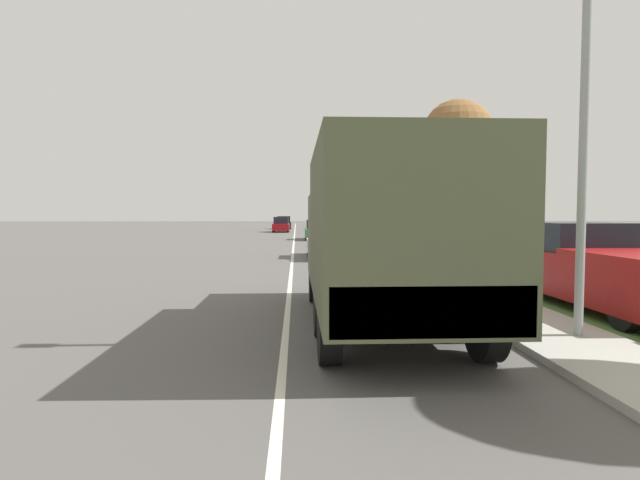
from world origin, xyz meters
The scene contains 12 objects.
ground_plane centered at (0.00, 40.00, 0.00)m, with size 180.00×180.00×0.00m, color #565451.
lane_centre_stripe centered at (0.00, 40.00, 0.00)m, with size 0.12×120.00×0.00m.
sidewalk_right centered at (4.50, 40.00, 0.06)m, with size 1.80×120.00×0.12m.
grass_strip_right centered at (8.90, 40.00, 0.01)m, with size 7.00×120.00×0.02m.
military_truck centered at (1.75, 12.18, 1.75)m, with size 2.51×7.39×3.15m.
car_nearest_ahead centered at (1.59, 26.64, 0.66)m, with size 1.75×4.75×1.45m.
car_second_ahead centered at (1.84, 42.36, 0.71)m, with size 1.92×4.71×1.57m.
car_third_ahead centered at (-1.50, 57.99, 0.74)m, with size 1.79×4.21×1.66m.
car_fourth_ahead centered at (-1.44, 68.37, 0.75)m, with size 1.85×3.97×1.68m.
pickup_truck centered at (6.84, 13.58, 0.90)m, with size 1.98×5.26×1.85m.
lamp_post centered at (4.55, 10.96, 4.40)m, with size 1.69×0.24×7.20m.
tree_mid_right centered at (7.61, 26.02, 5.62)m, with size 3.29×3.29×7.28m.
Camera 1 is at (0.19, 3.19, 2.10)m, focal length 28.00 mm.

